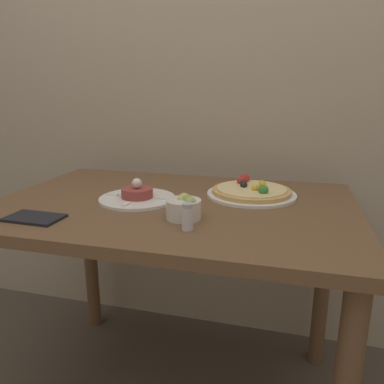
{
  "coord_description": "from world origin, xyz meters",
  "views": [
    {
      "loc": [
        0.36,
        -0.73,
        1.13
      ],
      "look_at": [
        0.07,
        0.38,
        0.81
      ],
      "focal_mm": 35.0,
      "sensor_mm": 36.0,
      "label": 1
    }
  ],
  "objects": [
    {
      "name": "small_bowl",
      "position": [
        0.08,
        0.25,
        0.81
      ],
      "size": [
        0.1,
        0.1,
        0.07
      ],
      "color": "silver",
      "rests_on": "dining_table"
    },
    {
      "name": "pizza_plate",
      "position": [
        0.24,
        0.53,
        0.79
      ],
      "size": [
        0.31,
        0.31,
        0.06
      ],
      "color": "white",
      "rests_on": "dining_table"
    },
    {
      "name": "tartare_plate",
      "position": [
        -0.12,
        0.38,
        0.79
      ],
      "size": [
        0.25,
        0.25,
        0.07
      ],
      "color": "white",
      "rests_on": "dining_table"
    },
    {
      "name": "salt_shaker",
      "position": [
        0.12,
        0.16,
        0.81
      ],
      "size": [
        0.03,
        0.03,
        0.07
      ],
      "color": "silver",
      "rests_on": "dining_table"
    },
    {
      "name": "back_wall",
      "position": [
        0.0,
        0.91,
        1.3
      ],
      "size": [
        8.0,
        0.05,
        2.6
      ],
      "color": "tan",
      "rests_on": "ground_plane"
    },
    {
      "name": "dining_table",
      "position": [
        0.0,
        0.39,
        0.66
      ],
      "size": [
        1.17,
        0.79,
        0.77
      ],
      "color": "brown",
      "rests_on": "ground_plane"
    },
    {
      "name": "napkin",
      "position": [
        -0.33,
        0.13,
        0.78
      ],
      "size": [
        0.16,
        0.1,
        0.01
      ],
      "color": "black",
      "rests_on": "dining_table"
    }
  ]
}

